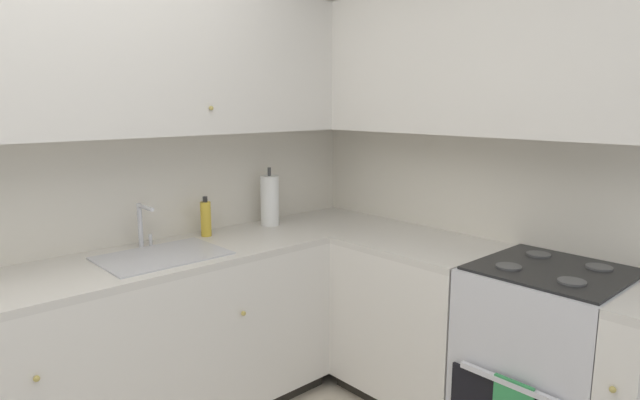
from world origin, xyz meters
The scene contains 12 objects.
wall_right centered at (2.09, 0.00, 1.27)m, with size 0.05×2.91×2.53m, color silver.
lower_cabinets_back centered at (0.43, 1.11, 0.44)m, with size 2.08×0.62×0.87m.
countertop_back centered at (0.42, 1.10, 0.88)m, with size 3.29×0.60×0.04m, color beige.
lower_cabinets_right centered at (1.77, 0.24, 0.44)m, with size 0.62×1.55×0.87m.
countertop_right centered at (1.77, 0.24, 0.88)m, with size 0.60×1.55×0.03m.
oven_range centered at (1.79, -0.29, 0.46)m, with size 0.68×0.62×1.05m.
upper_cabinets_back centered at (0.26, 1.24, 1.83)m, with size 2.97×0.34×0.73m.
upper_cabinets_right centered at (1.91, 0.36, 1.83)m, with size 0.32×2.09×0.73m.
sink centered at (0.62, 1.07, 0.86)m, with size 0.57×0.40×0.10m.
faucet centered at (0.62, 1.28, 1.04)m, with size 0.07×0.16×0.23m.
soap_bottle centered at (0.98, 1.28, 1.00)m, with size 0.06×0.06×0.22m.
paper_towel_roll centered at (1.41, 1.26, 1.05)m, with size 0.11×0.11×0.36m.
Camera 1 is at (-0.48, -1.25, 1.62)m, focal length 29.90 mm.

